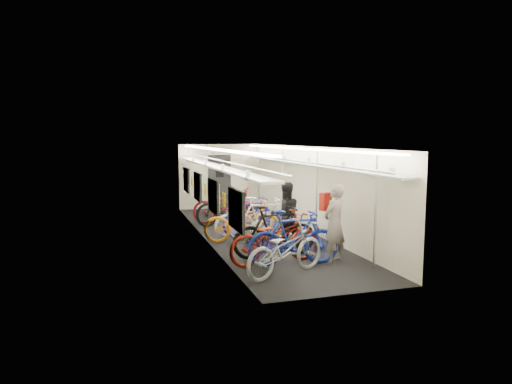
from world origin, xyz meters
TOP-DOWN VIEW (x-y plane):
  - train_car_shell at (-0.36, 0.71)m, footprint 10.00×10.00m
  - bicycle_0 at (-0.61, -3.65)m, footprint 2.05×1.39m
  - bicycle_1 at (-0.22, -3.09)m, footprint 2.00×0.75m
  - bicycle_2 at (-0.53, -2.85)m, footprint 2.15×0.99m
  - bicycle_3 at (-0.37, -2.36)m, footprint 1.97×0.63m
  - bicycle_4 at (-0.64, -0.68)m, footprint 2.07×0.96m
  - bicycle_5 at (-0.10, -0.60)m, footprint 1.93×0.76m
  - bicycle_6 at (-0.36, 0.12)m, footprint 1.88×0.94m
  - bicycle_7 at (-0.19, 0.11)m, footprint 1.81×0.89m
  - bicycle_8 at (-0.48, 1.66)m, footprint 2.28×1.58m
  - bicycle_9 at (-0.56, 1.64)m, footprint 1.95×0.88m
  - passenger_near at (0.70, -3.11)m, footprint 0.73×0.65m
  - passenger_mid at (0.19, -1.54)m, footprint 0.77×0.60m
  - backpack at (0.60, -2.86)m, footprint 0.29×0.24m

SIDE VIEW (x-z plane):
  - bicycle_6 at x=-0.36m, z-range 0.00..0.94m
  - bicycle_0 at x=-0.61m, z-range 0.00..1.02m
  - bicycle_4 at x=-0.64m, z-range 0.00..1.05m
  - bicycle_7 at x=-0.19m, z-range 0.00..1.05m
  - bicycle_2 at x=-0.53m, z-range 0.00..1.09m
  - bicycle_5 at x=-0.10m, z-range 0.00..1.13m
  - bicycle_9 at x=-0.56m, z-range 0.00..1.13m
  - bicycle_8 at x=-0.48m, z-range 0.00..1.14m
  - bicycle_3 at x=-0.37m, z-range 0.00..1.17m
  - bicycle_1 at x=-0.22m, z-range 0.00..1.17m
  - passenger_mid at x=0.19m, z-range 0.00..1.59m
  - passenger_near at x=0.70m, z-range 0.00..1.68m
  - backpack at x=0.60m, z-range 1.09..1.47m
  - train_car_shell at x=-0.36m, z-range -3.34..6.66m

